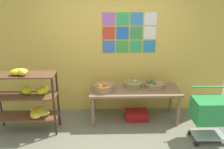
{
  "coord_description": "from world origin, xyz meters",
  "views": [
    {
      "loc": [
        -0.13,
        -3.02,
        2.37
      ],
      "look_at": [
        -0.02,
        0.88,
        1.03
      ],
      "focal_mm": 38.67,
      "sensor_mm": 36.0,
      "label": 1
    }
  ],
  "objects_px": {
    "display_table": "(135,93)",
    "shopping_cart": "(211,112)",
    "fruit_basket_right": "(103,87)",
    "fruit_basket_back_left": "(133,84)",
    "fruit_basket_centre": "(155,84)",
    "banana_shelf_unit": "(29,97)",
    "produce_crate_under_table": "(136,115)"
  },
  "relations": [
    {
      "from": "produce_crate_under_table",
      "to": "shopping_cart",
      "type": "xyz_separation_m",
      "value": [
        1.12,
        -0.73,
        0.44
      ]
    },
    {
      "from": "banana_shelf_unit",
      "to": "fruit_basket_centre",
      "type": "height_order",
      "value": "banana_shelf_unit"
    },
    {
      "from": "fruit_basket_centre",
      "to": "fruit_basket_back_left",
      "type": "bearing_deg",
      "value": -178.72
    },
    {
      "from": "display_table",
      "to": "fruit_basket_right",
      "type": "relative_size",
      "value": 4.34
    },
    {
      "from": "display_table",
      "to": "fruit_basket_back_left",
      "type": "relative_size",
      "value": 5.06
    },
    {
      "from": "banana_shelf_unit",
      "to": "produce_crate_under_table",
      "type": "xyz_separation_m",
      "value": [
        1.92,
        0.34,
        -0.56
      ]
    },
    {
      "from": "banana_shelf_unit",
      "to": "fruit_basket_back_left",
      "type": "xyz_separation_m",
      "value": [
        1.85,
        0.44,
        0.05
      ]
    },
    {
      "from": "fruit_basket_centre",
      "to": "produce_crate_under_table",
      "type": "distance_m",
      "value": 0.7
    },
    {
      "from": "display_table",
      "to": "fruit_basket_back_left",
      "type": "bearing_deg",
      "value": 100.56
    },
    {
      "from": "fruit_basket_back_left",
      "to": "produce_crate_under_table",
      "type": "xyz_separation_m",
      "value": [
        0.07,
        -0.1,
        -0.61
      ]
    },
    {
      "from": "fruit_basket_right",
      "to": "fruit_basket_back_left",
      "type": "bearing_deg",
      "value": 14.31
    },
    {
      "from": "fruit_basket_centre",
      "to": "display_table",
      "type": "bearing_deg",
      "value": -166.05
    },
    {
      "from": "fruit_basket_right",
      "to": "fruit_basket_centre",
      "type": "relative_size",
      "value": 0.99
    },
    {
      "from": "banana_shelf_unit",
      "to": "shopping_cart",
      "type": "bearing_deg",
      "value": -7.38
    },
    {
      "from": "produce_crate_under_table",
      "to": "fruit_basket_back_left",
      "type": "bearing_deg",
      "value": 123.25
    },
    {
      "from": "display_table",
      "to": "shopping_cart",
      "type": "relative_size",
      "value": 1.91
    },
    {
      "from": "display_table",
      "to": "produce_crate_under_table",
      "type": "xyz_separation_m",
      "value": [
        0.05,
        -0.01,
        -0.47
      ]
    },
    {
      "from": "display_table",
      "to": "fruit_basket_centre",
      "type": "distance_m",
      "value": 0.43
    },
    {
      "from": "banana_shelf_unit",
      "to": "display_table",
      "type": "distance_m",
      "value": 1.9
    },
    {
      "from": "fruit_basket_centre",
      "to": "shopping_cart",
      "type": "bearing_deg",
      "value": -47.44
    },
    {
      "from": "fruit_basket_back_left",
      "to": "shopping_cart",
      "type": "relative_size",
      "value": 0.38
    },
    {
      "from": "produce_crate_under_table",
      "to": "banana_shelf_unit",
      "type": "bearing_deg",
      "value": -170.04
    },
    {
      "from": "banana_shelf_unit",
      "to": "fruit_basket_centre",
      "type": "xyz_separation_m",
      "value": [
        2.26,
        0.45,
        0.04
      ]
    },
    {
      "from": "display_table",
      "to": "fruit_basket_right",
      "type": "xyz_separation_m",
      "value": [
        -0.59,
        -0.06,
        0.15
      ]
    },
    {
      "from": "banana_shelf_unit",
      "to": "fruit_basket_back_left",
      "type": "bearing_deg",
      "value": 13.3
    },
    {
      "from": "fruit_basket_right",
      "to": "shopping_cart",
      "type": "distance_m",
      "value": 1.9
    },
    {
      "from": "fruit_basket_back_left",
      "to": "shopping_cart",
      "type": "bearing_deg",
      "value": -35.1
    },
    {
      "from": "fruit_basket_back_left",
      "to": "banana_shelf_unit",
      "type": "bearing_deg",
      "value": -166.7
    },
    {
      "from": "fruit_basket_back_left",
      "to": "fruit_basket_centre",
      "type": "bearing_deg",
      "value": 1.28
    },
    {
      "from": "display_table",
      "to": "shopping_cart",
      "type": "height_order",
      "value": "shopping_cart"
    },
    {
      "from": "fruit_basket_centre",
      "to": "banana_shelf_unit",
      "type": "bearing_deg",
      "value": -168.83
    },
    {
      "from": "fruit_basket_right",
      "to": "banana_shelf_unit",
      "type": "bearing_deg",
      "value": -167.16
    }
  ]
}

